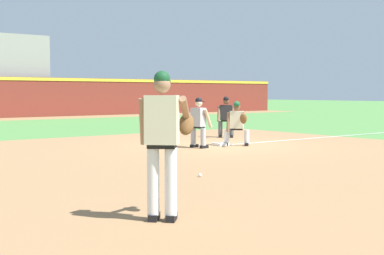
% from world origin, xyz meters
% --- Properties ---
extents(ground_plane, '(160.00, 160.00, 0.00)m').
position_xyz_m(ground_plane, '(0.00, 0.00, 0.00)').
color(ground_plane, '#518942').
extents(infield_dirt_patch, '(18.00, 18.00, 0.01)m').
position_xyz_m(infield_dirt_patch, '(-3.36, -3.39, 0.00)').
color(infield_dirt_patch, '#9E754C').
rests_on(infield_dirt_patch, ground).
extents(warning_track_strip, '(48.00, 3.20, 0.01)m').
position_xyz_m(warning_track_strip, '(0.00, 20.00, 0.00)').
color(warning_track_strip, '#9E754C').
rests_on(warning_track_strip, ground).
extents(foul_line_stripe, '(16.35, 0.10, 0.00)m').
position_xyz_m(foul_line_stripe, '(8.17, 0.00, 0.01)').
color(foul_line_stripe, white).
rests_on(foul_line_stripe, ground).
extents(first_base_bag, '(0.38, 0.38, 0.09)m').
position_xyz_m(first_base_bag, '(0.00, 0.00, 0.04)').
color(first_base_bag, white).
rests_on(first_base_bag, ground).
extents(baseball, '(0.07, 0.07, 0.07)m').
position_xyz_m(baseball, '(-4.20, -4.34, 0.04)').
color(baseball, white).
rests_on(baseball, ground).
extents(pitcher, '(0.85, 0.55, 1.86)m').
position_xyz_m(pitcher, '(-6.68, -6.77, 1.06)').
color(pitcher, black).
rests_on(pitcher, ground).
extents(first_baseman, '(0.75, 1.08, 1.34)m').
position_xyz_m(first_baseman, '(0.35, -0.35, 0.73)').
color(first_baseman, black).
rests_on(first_baseman, ground).
extents(baserunner, '(0.49, 0.63, 1.46)m').
position_xyz_m(baserunner, '(-0.93, -0.11, 0.79)').
color(baserunner, black).
rests_on(baserunner, ground).
extents(umpire, '(0.67, 0.67, 1.46)m').
position_xyz_m(umpire, '(2.04, 2.11, 0.79)').
color(umpire, black).
rests_on(umpire, ground).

